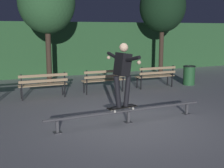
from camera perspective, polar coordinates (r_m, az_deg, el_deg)
ground_plane at (r=7.38m, az=3.51°, el=-7.63°), size 90.00×90.00×0.00m
hedge_backdrop at (r=15.17m, az=-11.86°, el=6.66°), size 24.00×1.20×2.65m
grind_rail at (r=7.38m, az=3.18°, el=-5.50°), size 4.24×0.18×0.33m
skateboard at (r=7.27m, az=2.00°, el=-4.54°), size 0.80×0.29×0.09m
skateboarder at (r=7.08m, az=2.07°, el=2.79°), size 0.63×1.40×1.56m
park_bench_left_center at (r=10.10m, az=-13.17°, el=0.23°), size 1.61×0.46×0.88m
park_bench_right_center at (r=10.74m, az=-1.50°, el=1.11°), size 1.61×0.46×0.88m
park_bench_rightmost at (r=11.76m, az=8.50°, el=1.84°), size 1.61×0.46×0.88m
tree_behind_benches at (r=12.44m, az=-12.52°, el=15.13°), size 2.27×2.27×4.61m
tree_far_right at (r=15.13m, az=9.74°, el=14.43°), size 2.25×2.25×4.61m
trash_can at (r=12.72m, az=14.66°, el=1.70°), size 0.52×0.52×0.80m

